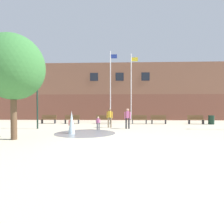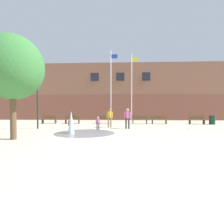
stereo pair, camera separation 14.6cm
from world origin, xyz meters
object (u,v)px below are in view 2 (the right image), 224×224
at_px(park_bench_far_left, 49,119).
at_px(park_bench_left_of_flagpoles, 73,119).
at_px(lamp_post_left_lane, 37,99).
at_px(street_tree_foreground, 13,68).
at_px(park_bench_far_right, 196,119).
at_px(park_bench_under_left_flagpole, 104,119).
at_px(park_bench_center, 140,119).
at_px(child_with_pink_shirt, 71,124).
at_px(adult_watching, 110,116).
at_px(flagpole_right, 132,86).
at_px(flagpole_left, 111,85).
at_px(trash_can, 212,120).
at_px(adult_in_red, 127,117).
at_px(child_running, 98,122).
at_px(park_bench_under_right_flagpole, 159,119).

height_order(park_bench_far_left, park_bench_left_of_flagpoles, same).
xyz_separation_m(lamp_post_left_lane, street_tree_foreground, (1.01, -4.72, 1.35)).
bearing_deg(park_bench_far_right, park_bench_under_left_flagpole, -179.53).
height_order(park_bench_center, child_with_pink_shirt, child_with_pink_shirt).
height_order(adult_watching, lamp_post_left_lane, lamp_post_left_lane).
height_order(park_bench_left_of_flagpoles, flagpole_right, flagpole_right).
bearing_deg(flagpole_left, child_with_pink_shirt, -103.80).
bearing_deg(flagpole_left, adult_watching, -88.28).
bearing_deg(park_bench_left_of_flagpoles, flagpole_left, 24.61).
bearing_deg(trash_can, flagpole_left, 168.43).
bearing_deg(park_bench_far_right, adult_in_red, -148.37).
distance_m(lamp_post_left_lane, trash_can, 16.44).
relative_size(park_bench_left_of_flagpoles, child_with_pink_shirt, 1.62).
bearing_deg(child_with_pink_shirt, flagpole_left, 137.00).
bearing_deg(child_with_pink_shirt, park_bench_left_of_flagpoles, 165.35).
xyz_separation_m(park_bench_left_of_flagpoles, flagpole_right, (6.36, 1.83, 3.67)).
bearing_deg(trash_can, adult_watching, -161.68).
relative_size(park_bench_under_left_flagpole, child_running, 1.62).
relative_size(child_running, trash_can, 1.10).
bearing_deg(lamp_post_left_lane, park_bench_far_right, 18.41).
bearing_deg(adult_in_red, street_tree_foreground, -55.32).
distance_m(park_bench_left_of_flagpoles, lamp_post_left_lane, 5.29).
relative_size(park_bench_far_left, child_running, 1.62).
bearing_deg(flagpole_left, park_bench_left_of_flagpoles, -155.39).
height_order(adult_in_red, street_tree_foreground, street_tree_foreground).
relative_size(adult_in_red, trash_can, 1.77).
xyz_separation_m(park_bench_left_of_flagpoles, street_tree_foreground, (-0.47, -9.46, 3.21)).
height_order(flagpole_left, flagpole_right, flagpole_left).
distance_m(park_bench_under_left_flagpole, park_bench_center, 3.71).
xyz_separation_m(adult_in_red, flagpole_right, (0.75, 6.25, 3.22)).
bearing_deg(adult_in_red, adult_watching, -124.28).
bearing_deg(park_bench_under_right_flagpole, park_bench_left_of_flagpoles, -179.54).
bearing_deg(park_bench_far_left, trash_can, -1.27).
bearing_deg(adult_in_red, park_bench_under_left_flagpole, -157.53).
bearing_deg(street_tree_foreground, lamp_post_left_lane, 102.02).
height_order(flagpole_left, lamp_post_left_lane, flagpole_left).
xyz_separation_m(park_bench_center, flagpole_right, (-0.69, 1.83, 3.67)).
bearing_deg(park_bench_under_right_flagpole, flagpole_right, 146.95).
bearing_deg(park_bench_under_left_flagpole, child_with_pink_shirt, -102.30).
distance_m(park_bench_under_left_flagpole, flagpole_right, 5.11).
relative_size(adult_in_red, lamp_post_left_lane, 0.45).
bearing_deg(adult_in_red, park_bench_left_of_flagpoles, -133.23).
relative_size(park_bench_under_right_flagpole, flagpole_right, 0.20).
height_order(park_bench_under_left_flagpole, park_bench_center, same).
distance_m(flagpole_right, lamp_post_left_lane, 10.38).
xyz_separation_m(park_bench_center, park_bench_far_right, (5.78, 0.02, 0.00)).
height_order(park_bench_under_right_flagpole, street_tree_foreground, street_tree_foreground).
height_order(park_bench_center, park_bench_under_right_flagpole, same).
relative_size(park_bench_far_left, flagpole_right, 0.20).
height_order(adult_in_red, flagpole_right, flagpole_right).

